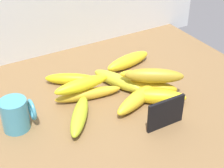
{
  "coord_description": "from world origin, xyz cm",
  "views": [
    {
      "loc": [
        -35.69,
        -70.86,
        62.88
      ],
      "look_at": [
        6.18,
        2.54,
        8.0
      ],
      "focal_mm": 56.19,
      "sensor_mm": 36.0,
      "label": 1
    }
  ],
  "objects_px": {
    "banana_7": "(148,87)",
    "banana_10": "(82,85)",
    "banana_5": "(71,79)",
    "banana_2": "(118,81)",
    "chalkboard_sign": "(165,114)",
    "banana_9": "(148,76)",
    "banana_8": "(154,76)",
    "coffee_mug": "(16,114)",
    "banana_1": "(80,116)",
    "banana_3": "(158,97)",
    "banana_4": "(128,61)",
    "banana_0": "(137,99)",
    "banana_6": "(87,95)"
  },
  "relations": [
    {
      "from": "banana_3",
      "to": "banana_10",
      "type": "height_order",
      "value": "banana_10"
    },
    {
      "from": "banana_9",
      "to": "banana_7",
      "type": "bearing_deg",
      "value": -95.64
    },
    {
      "from": "banana_5",
      "to": "banana_8",
      "type": "distance_m",
      "value": 0.26
    },
    {
      "from": "banana_8",
      "to": "banana_10",
      "type": "height_order",
      "value": "banana_8"
    },
    {
      "from": "banana_7",
      "to": "banana_9",
      "type": "height_order",
      "value": "banana_9"
    },
    {
      "from": "coffee_mug",
      "to": "banana_9",
      "type": "distance_m",
      "value": 0.39
    },
    {
      "from": "banana_9",
      "to": "banana_8",
      "type": "bearing_deg",
      "value": -52.16
    },
    {
      "from": "banana_1",
      "to": "banana_0",
      "type": "bearing_deg",
      "value": -4.06
    },
    {
      "from": "banana_5",
      "to": "banana_7",
      "type": "xyz_separation_m",
      "value": [
        0.18,
        -0.16,
        0.0
      ]
    },
    {
      "from": "banana_3",
      "to": "banana_5",
      "type": "relative_size",
      "value": 0.97
    },
    {
      "from": "banana_5",
      "to": "banana_7",
      "type": "distance_m",
      "value": 0.24
    },
    {
      "from": "banana_4",
      "to": "chalkboard_sign",
      "type": "bearing_deg",
      "value": -104.6
    },
    {
      "from": "banana_3",
      "to": "banana_2",
      "type": "bearing_deg",
      "value": 113.49
    },
    {
      "from": "coffee_mug",
      "to": "banana_7",
      "type": "xyz_separation_m",
      "value": [
        0.39,
        -0.04,
        -0.02
      ]
    },
    {
      "from": "banana_0",
      "to": "banana_9",
      "type": "distance_m",
      "value": 0.08
    },
    {
      "from": "banana_10",
      "to": "banana_6",
      "type": "bearing_deg",
      "value": -25.46
    },
    {
      "from": "coffee_mug",
      "to": "banana_1",
      "type": "relative_size",
      "value": 0.51
    },
    {
      "from": "chalkboard_sign",
      "to": "banana_2",
      "type": "xyz_separation_m",
      "value": [
        -0.01,
        0.22,
        -0.02
      ]
    },
    {
      "from": "banana_3",
      "to": "banana_6",
      "type": "xyz_separation_m",
      "value": [
        -0.17,
        0.12,
        -0.01
      ]
    },
    {
      "from": "banana_1",
      "to": "banana_8",
      "type": "distance_m",
      "value": 0.25
    },
    {
      "from": "banana_5",
      "to": "banana_8",
      "type": "bearing_deg",
      "value": -42.31
    },
    {
      "from": "banana_2",
      "to": "coffee_mug",
      "type": "bearing_deg",
      "value": -172.96
    },
    {
      "from": "banana_2",
      "to": "banana_5",
      "type": "relative_size",
      "value": 1.11
    },
    {
      "from": "banana_0",
      "to": "banana_5",
      "type": "height_order",
      "value": "banana_0"
    },
    {
      "from": "banana_3",
      "to": "banana_9",
      "type": "xyz_separation_m",
      "value": [
        0.0,
        0.06,
        0.04
      ]
    },
    {
      "from": "banana_1",
      "to": "banana_8",
      "type": "xyz_separation_m",
      "value": [
        0.25,
        0.01,
        0.05
      ]
    },
    {
      "from": "chalkboard_sign",
      "to": "banana_3",
      "type": "distance_m",
      "value": 0.11
    },
    {
      "from": "banana_1",
      "to": "banana_6",
      "type": "xyz_separation_m",
      "value": [
        0.06,
        0.08,
        -0.0
      ]
    },
    {
      "from": "banana_6",
      "to": "banana_1",
      "type": "bearing_deg",
      "value": -127.17
    },
    {
      "from": "chalkboard_sign",
      "to": "banana_3",
      "type": "bearing_deg",
      "value": 63.62
    },
    {
      "from": "banana_0",
      "to": "banana_8",
      "type": "xyz_separation_m",
      "value": [
        0.07,
        0.02,
        0.04
      ]
    },
    {
      "from": "banana_1",
      "to": "banana_7",
      "type": "bearing_deg",
      "value": 5.19
    },
    {
      "from": "banana_2",
      "to": "banana_3",
      "type": "relative_size",
      "value": 1.14
    },
    {
      "from": "banana_1",
      "to": "banana_7",
      "type": "distance_m",
      "value": 0.24
    },
    {
      "from": "banana_4",
      "to": "banana_9",
      "type": "relative_size",
      "value": 1.08
    },
    {
      "from": "banana_2",
      "to": "banana_8",
      "type": "relative_size",
      "value": 1.05
    },
    {
      "from": "banana_5",
      "to": "banana_2",
      "type": "bearing_deg",
      "value": -35.23
    },
    {
      "from": "banana_8",
      "to": "banana_10",
      "type": "relative_size",
      "value": 1.03
    },
    {
      "from": "banana_7",
      "to": "banana_10",
      "type": "distance_m",
      "value": 0.2
    },
    {
      "from": "banana_0",
      "to": "banana_4",
      "type": "height_order",
      "value": "banana_4"
    },
    {
      "from": "banana_2",
      "to": "banana_10",
      "type": "bearing_deg",
      "value": -176.02
    },
    {
      "from": "banana_0",
      "to": "banana_6",
      "type": "height_order",
      "value": "banana_0"
    },
    {
      "from": "banana_7",
      "to": "banana_10",
      "type": "xyz_separation_m",
      "value": [
        -0.18,
        0.07,
        0.03
      ]
    },
    {
      "from": "banana_4",
      "to": "banana_9",
      "type": "distance_m",
      "value": 0.17
    },
    {
      "from": "banana_8",
      "to": "banana_9",
      "type": "distance_m",
      "value": 0.02
    },
    {
      "from": "banana_5",
      "to": "banana_10",
      "type": "distance_m",
      "value": 0.1
    },
    {
      "from": "banana_1",
      "to": "banana_3",
      "type": "xyz_separation_m",
      "value": [
        0.23,
        -0.03,
        0.0
      ]
    },
    {
      "from": "banana_7",
      "to": "banana_9",
      "type": "distance_m",
      "value": 0.04
    },
    {
      "from": "chalkboard_sign",
      "to": "banana_6",
      "type": "height_order",
      "value": "chalkboard_sign"
    },
    {
      "from": "banana_0",
      "to": "banana_9",
      "type": "relative_size",
      "value": 1.12
    }
  ]
}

